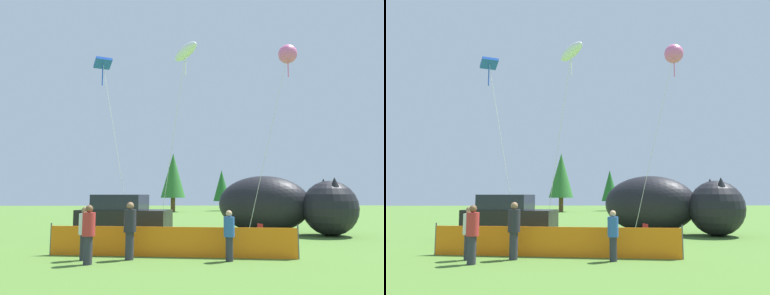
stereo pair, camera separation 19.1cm
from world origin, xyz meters
The scene contains 14 objects.
ground_plane centered at (0.00, 0.00, 0.00)m, with size 120.00×120.00×0.00m, color #4C752D.
parked_car centered at (-2.78, 1.39, 1.05)m, with size 4.62×2.74×2.17m.
folding_chair centered at (3.16, -0.96, 0.56)m, with size 0.62×0.62×0.94m.
inflatable_cat centered at (5.64, 4.21, 1.50)m, with size 7.76×5.88×3.24m.
safety_fence centered at (-0.48, -3.42, 0.52)m, with size 8.74×1.38×1.14m.
spectator_in_blue_shirt centered at (-1.83, -3.94, 1.04)m, with size 0.42×0.42×1.91m.
spectator_in_black_shirt centered at (1.48, -4.36, 0.90)m, with size 0.36×0.36×1.65m.
spectator_in_white_shirt centered at (-3.34, -3.95, 0.96)m, with size 0.38×0.38×1.76m.
spectator_in_red_shirt centered at (-3.02, -4.75, 1.00)m, with size 0.40×0.40×1.84m.
kite_blue_box centered at (-4.40, 3.67, 9.34)m, with size 2.50×1.70×9.78m.
kite_pink_octopus centered at (5.81, 2.57, 9.80)m, with size 2.96×1.03×10.34m.
kite_white_ghost centered at (0.19, 2.15, 9.65)m, with size 2.21×3.00×10.23m.
horizon_tree_east centered at (-0.59, 31.69, 4.64)m, with size 3.17×3.17×7.56m.
horizon_tree_west centered at (6.08, 34.54, 3.40)m, with size 2.32×2.32×5.54m.
Camera 2 is at (-0.12, -16.88, 2.16)m, focal length 35.00 mm.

